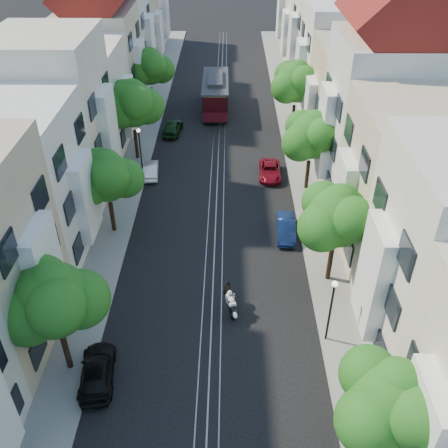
{
  "coord_description": "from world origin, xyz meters",
  "views": [
    {
      "loc": [
        0.92,
        -14.69,
        21.04
      ],
      "look_at": [
        0.65,
        11.85,
        2.2
      ],
      "focal_mm": 40.0,
      "sensor_mm": 36.0,
      "label": 1
    }
  ],
  "objects_px": {
    "tree_e_d": "(297,83)",
    "parked_car_w_far": "(173,127)",
    "tree_e_b": "(338,218)",
    "parked_car_w_near": "(97,371)",
    "tree_w_d": "(150,68)",
    "sportbike_rider": "(230,301)",
    "parked_car_e_far": "(270,171)",
    "tree_w_b": "(107,178)",
    "parked_car_e_mid": "(286,228)",
    "lamp_west": "(140,145)",
    "tree_w_c": "(133,105)",
    "cable_car": "(215,92)",
    "parked_car_w_mid": "(151,170)",
    "tree_e_a": "(392,403)",
    "tree_e_c": "(312,137)",
    "lamp_east": "(332,302)",
    "tree_w_a": "(54,302)"
  },
  "relations": [
    {
      "from": "tree_e_c",
      "to": "parked_car_w_far",
      "type": "xyz_separation_m",
      "value": [
        -11.81,
        10.36,
        -3.94
      ]
    },
    {
      "from": "parked_car_w_far",
      "to": "parked_car_w_near",
      "type": "bearing_deg",
      "value": 94.39
    },
    {
      "from": "tree_e_d",
      "to": "parked_car_w_far",
      "type": "distance_m",
      "value": 12.55
    },
    {
      "from": "tree_e_c",
      "to": "parked_car_e_mid",
      "type": "distance_m",
      "value": 7.79
    },
    {
      "from": "tree_w_b",
      "to": "lamp_east",
      "type": "height_order",
      "value": "tree_w_b"
    },
    {
      "from": "tree_e_c",
      "to": "parked_car_w_near",
      "type": "relative_size",
      "value": 1.61
    },
    {
      "from": "tree_e_c",
      "to": "parked_car_w_near",
      "type": "bearing_deg",
      "value": -124.59
    },
    {
      "from": "tree_e_d",
      "to": "tree_w_d",
      "type": "relative_size",
      "value": 1.05
    },
    {
      "from": "parked_car_e_far",
      "to": "parked_car_w_near",
      "type": "distance_m",
      "value": 22.92
    },
    {
      "from": "tree_e_a",
      "to": "parked_car_w_mid",
      "type": "bearing_deg",
      "value": 117.23
    },
    {
      "from": "sportbike_rider",
      "to": "tree_w_b",
      "type": "bearing_deg",
      "value": 119.43
    },
    {
      "from": "tree_e_a",
      "to": "tree_w_a",
      "type": "bearing_deg",
      "value": 160.85
    },
    {
      "from": "tree_e_b",
      "to": "lamp_east",
      "type": "distance_m",
      "value": 5.41
    },
    {
      "from": "tree_e_b",
      "to": "tree_w_c",
      "type": "distance_m",
      "value": 21.53
    },
    {
      "from": "tree_e_c",
      "to": "lamp_east",
      "type": "bearing_deg",
      "value": -93.44
    },
    {
      "from": "lamp_east",
      "to": "parked_car_w_near",
      "type": "bearing_deg",
      "value": -167.35
    },
    {
      "from": "lamp_east",
      "to": "parked_car_e_far",
      "type": "relative_size",
      "value": 1.08
    },
    {
      "from": "tree_e_b",
      "to": "parked_car_e_far",
      "type": "height_order",
      "value": "tree_e_b"
    },
    {
      "from": "tree_e_c",
      "to": "lamp_west",
      "type": "relative_size",
      "value": 1.57
    },
    {
      "from": "parked_car_e_mid",
      "to": "parked_car_w_far",
      "type": "relative_size",
      "value": 0.94
    },
    {
      "from": "lamp_east",
      "to": "parked_car_e_mid",
      "type": "bearing_deg",
      "value": 97.83
    },
    {
      "from": "tree_w_c",
      "to": "parked_car_w_mid",
      "type": "bearing_deg",
      "value": -62.87
    },
    {
      "from": "sportbike_rider",
      "to": "cable_car",
      "type": "height_order",
      "value": "cable_car"
    },
    {
      "from": "tree_e_a",
      "to": "tree_e_b",
      "type": "xyz_separation_m",
      "value": [
        0.0,
        12.0,
        0.34
      ]
    },
    {
      "from": "tree_w_a",
      "to": "tree_w_b",
      "type": "relative_size",
      "value": 1.07
    },
    {
      "from": "tree_w_c",
      "to": "parked_car_w_near",
      "type": "bearing_deg",
      "value": -86.28
    },
    {
      "from": "parked_car_e_far",
      "to": "parked_car_w_mid",
      "type": "height_order",
      "value": "parked_car_w_mid"
    },
    {
      "from": "tree_e_a",
      "to": "tree_w_a",
      "type": "xyz_separation_m",
      "value": [
        -14.4,
        5.0,
        0.34
      ]
    },
    {
      "from": "lamp_west",
      "to": "lamp_east",
      "type": "bearing_deg",
      "value": -55.01
    },
    {
      "from": "tree_e_a",
      "to": "tree_w_c",
      "type": "height_order",
      "value": "tree_w_c"
    },
    {
      "from": "tree_w_b",
      "to": "parked_car_w_near",
      "type": "xyz_separation_m",
      "value": [
        1.54,
        -12.65,
        -3.81
      ]
    },
    {
      "from": "tree_e_b",
      "to": "tree_w_c",
      "type": "bearing_deg",
      "value": 131.99
    },
    {
      "from": "lamp_west",
      "to": "tree_e_b",
      "type": "bearing_deg",
      "value": -43.85
    },
    {
      "from": "tree_w_d",
      "to": "sportbike_rider",
      "type": "distance_m",
      "value": 31.24
    },
    {
      "from": "tree_w_a",
      "to": "tree_e_c",
      "type": "bearing_deg",
      "value": 51.34
    },
    {
      "from": "tree_e_a",
      "to": "lamp_east",
      "type": "xyz_separation_m",
      "value": [
        -0.96,
        7.02,
        -1.55
      ]
    },
    {
      "from": "tree_w_a",
      "to": "parked_car_e_mid",
      "type": "distance_m",
      "value": 17.35
    },
    {
      "from": "sportbike_rider",
      "to": "parked_car_e_far",
      "type": "bearing_deg",
      "value": 61.56
    },
    {
      "from": "tree_e_b",
      "to": "parked_car_w_near",
      "type": "xyz_separation_m",
      "value": [
        -12.86,
        -7.65,
        -4.15
      ]
    },
    {
      "from": "lamp_west",
      "to": "sportbike_rider",
      "type": "xyz_separation_m",
      "value": [
        7.37,
        -15.94,
        -1.93
      ]
    },
    {
      "from": "parked_car_e_mid",
      "to": "parked_car_w_mid",
      "type": "height_order",
      "value": "parked_car_e_mid"
    },
    {
      "from": "tree_w_b",
      "to": "cable_car",
      "type": "bearing_deg",
      "value": 73.41
    },
    {
      "from": "tree_w_c",
      "to": "tree_e_b",
      "type": "bearing_deg",
      "value": -48.01
    },
    {
      "from": "tree_w_d",
      "to": "parked_car_e_mid",
      "type": "bearing_deg",
      "value": -61.48
    },
    {
      "from": "sportbike_rider",
      "to": "lamp_east",
      "type": "bearing_deg",
      "value": -38.09
    },
    {
      "from": "sportbike_rider",
      "to": "tree_e_c",
      "type": "bearing_deg",
      "value": 49.41
    },
    {
      "from": "sportbike_rider",
      "to": "parked_car_w_near",
      "type": "bearing_deg",
      "value": -161.28
    },
    {
      "from": "tree_e_d",
      "to": "lamp_west",
      "type": "height_order",
      "value": "tree_e_d"
    },
    {
      "from": "tree_w_a",
      "to": "sportbike_rider",
      "type": "relative_size",
      "value": 3.31
    },
    {
      "from": "tree_e_b",
      "to": "parked_car_w_near",
      "type": "relative_size",
      "value": 1.65
    }
  ]
}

